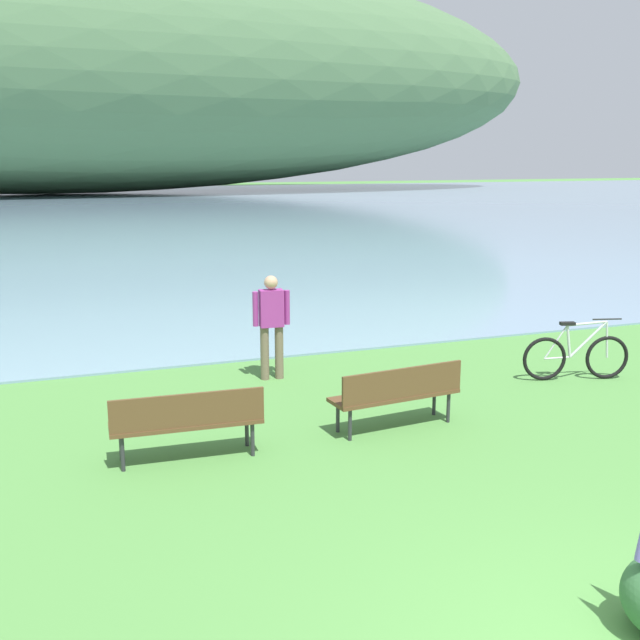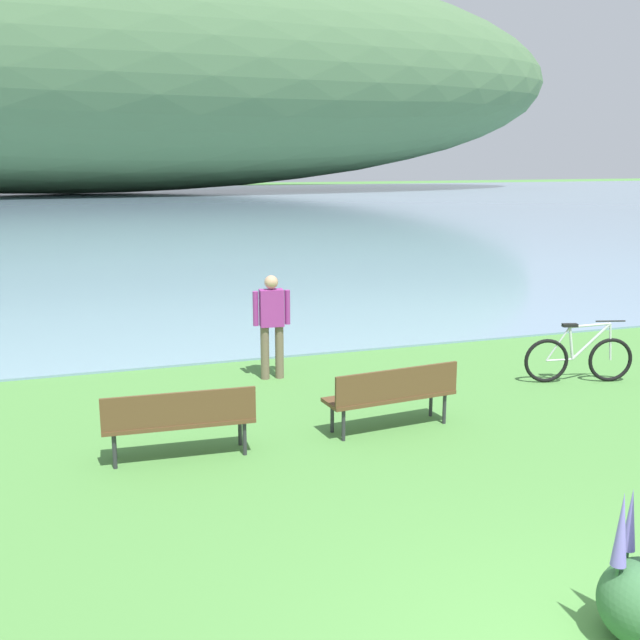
% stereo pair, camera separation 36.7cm
% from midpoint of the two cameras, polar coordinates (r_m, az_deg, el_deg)
% --- Properties ---
extents(bay_water, '(180.00, 80.00, 0.04)m').
position_cam_midpoint_polar(bay_water, '(52.80, -14.54, 8.11)').
color(bay_water, '#7A99B2').
rests_on(bay_water, ground).
extents(distant_hillside, '(103.26, 28.00, 23.34)m').
position_cam_midpoint_polar(distant_hillside, '(77.77, -18.84, 17.73)').
color(distant_hillside, '#4C7047').
rests_on(distant_hillside, bay_water).
extents(park_bench_near_camera, '(1.82, 0.56, 0.88)m').
position_cam_midpoint_polar(park_bench_near_camera, '(9.11, -9.53, -7.35)').
color(park_bench_near_camera, brown).
rests_on(park_bench_near_camera, ground).
extents(park_bench_further_along, '(1.84, 0.67, 0.88)m').
position_cam_midpoint_polar(park_bench_further_along, '(9.98, 6.61, -5.49)').
color(park_bench_further_along, brown).
rests_on(park_bench_further_along, ground).
extents(bicycle_leaning_near_bench, '(1.72, 0.52, 1.01)m').
position_cam_midpoint_polar(bicycle_leaning_near_bench, '(12.79, 19.89, -2.74)').
color(bicycle_leaning_near_bench, black).
rests_on(bicycle_leaning_near_bench, ground).
extents(person_at_shoreline, '(0.61, 0.25, 1.71)m').
position_cam_midpoint_polar(person_at_shoreline, '(12.09, -2.83, -0.01)').
color(person_at_shoreline, '#72604C').
rests_on(person_at_shoreline, ground).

